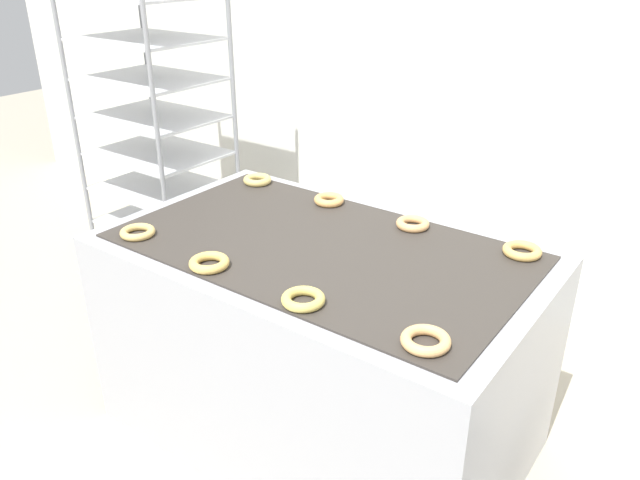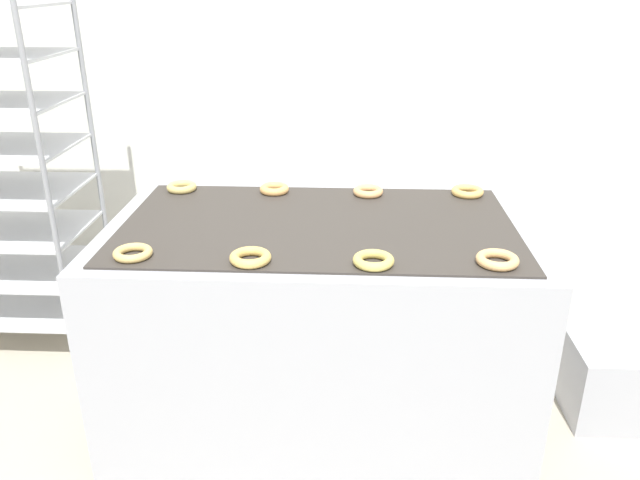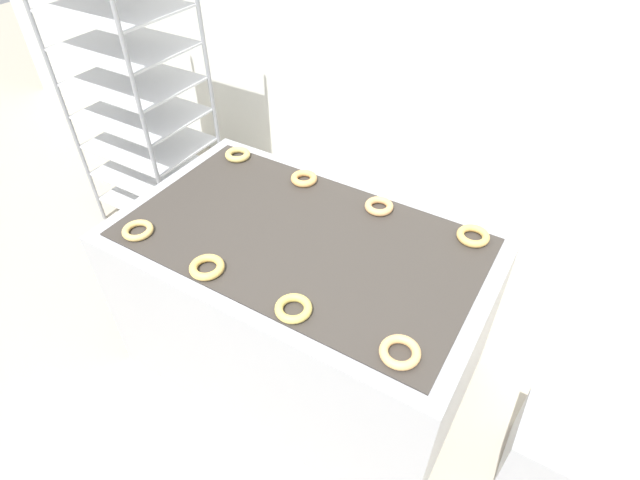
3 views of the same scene
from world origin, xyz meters
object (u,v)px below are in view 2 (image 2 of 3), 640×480
object	(u,v)px
baking_rack_cart	(1,169)
donut_far_midleft	(274,189)
glaze_bin	(614,380)
donut_near_right	(497,260)
donut_far_right	(467,191)
donut_near_left	(133,253)
donut_near_midleft	(250,257)
donut_far_midright	(368,191)
donut_far_left	(182,187)
fryer_machine	(318,322)
donut_near_midright	(373,260)

from	to	relation	value
baking_rack_cart	donut_far_midleft	world-z (taller)	baking_rack_cart
baking_rack_cart	glaze_bin	xyz separation A→B (m)	(2.69, -0.50, -0.71)
baking_rack_cart	donut_near_right	distance (m)	2.24
donut_far_midleft	donut_far_right	world-z (taller)	donut_far_midleft
donut_near_left	donut_near_midleft	distance (m)	0.39
donut_far_midright	donut_far_left	bearing A→B (deg)	178.71
donut_near_midleft	baking_rack_cart	bearing A→B (deg)	145.68
donut_far_left	fryer_machine	bearing A→B (deg)	-30.10
donut_far_right	donut_far_midleft	bearing A→B (deg)	-179.42
glaze_bin	donut_near_right	world-z (taller)	donut_near_right
donut_far_midright	donut_far_right	bearing A→B (deg)	2.58
donut_far_midleft	donut_far_midright	size ratio (longest dim) A/B	0.99
donut_near_midright	donut_far_right	distance (m)	0.81
donut_near_left	donut_near_midright	bearing A→B (deg)	-1.60
glaze_bin	donut_near_midright	world-z (taller)	donut_near_midright
donut_far_right	baking_rack_cart	bearing A→B (deg)	175.14
donut_far_left	baking_rack_cart	bearing A→B (deg)	168.57
glaze_bin	donut_far_midleft	distance (m)	1.60
baking_rack_cart	donut_far_midright	xyz separation A→B (m)	(1.67, -0.20, -0.01)
baking_rack_cart	donut_near_midright	bearing A→B (deg)	-27.63
baking_rack_cart	donut_far_right	distance (m)	2.09
fryer_machine	donut_far_right	size ratio (longest dim) A/B	11.84
donut_far_midleft	donut_far_right	distance (m)	0.81
donut_far_right	donut_near_midright	bearing A→B (deg)	-120.54
baking_rack_cart	donut_near_midleft	world-z (taller)	baking_rack_cart
donut_near_left	donut_near_right	size ratio (longest dim) A/B	0.94
fryer_machine	donut_far_midright	world-z (taller)	donut_far_midright
donut_near_right	donut_far_midright	world-z (taller)	same
donut_far_left	donut_far_midright	xyz separation A→B (m)	(0.79, -0.02, -0.00)
glaze_bin	fryer_machine	bearing A→B (deg)	-178.91
donut_near_right	donut_far_left	distance (m)	1.37
glaze_bin	donut_far_left	xyz separation A→B (m)	(-1.81, 0.32, 0.69)
donut_near_midright	donut_far_right	bearing A→B (deg)	59.46
glaze_bin	donut_far_left	size ratio (longest dim) A/B	2.90
donut_far_left	donut_far_right	bearing A→B (deg)	0.04
fryer_machine	donut_near_midleft	size ratio (longest dim) A/B	11.66
fryer_machine	donut_far_right	distance (m)	0.82
donut_near_left	donut_far_midright	xyz separation A→B (m)	(0.78, 0.66, 0.00)
donut_near_midleft	donut_near_right	xyz separation A→B (m)	(0.79, 0.02, -0.00)
baking_rack_cart	donut_near_right	size ratio (longest dim) A/B	12.61
fryer_machine	donut_near_midleft	bearing A→B (deg)	-119.71
donut_far_midleft	donut_near_midleft	bearing A→B (deg)	-89.75
donut_far_midleft	donut_near_right	bearing A→B (deg)	-40.26
fryer_machine	baking_rack_cart	distance (m)	1.63
baking_rack_cart	donut_near_midleft	size ratio (longest dim) A/B	12.73
donut_near_left	donut_far_midleft	bearing A→B (deg)	60.02
donut_far_midright	donut_near_right	bearing A→B (deg)	-59.03
donut_near_midleft	donut_far_right	distance (m)	1.07
donut_near_left	donut_near_midleft	size ratio (longest dim) A/B	0.95
fryer_machine	donut_near_midleft	world-z (taller)	donut_near_midleft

